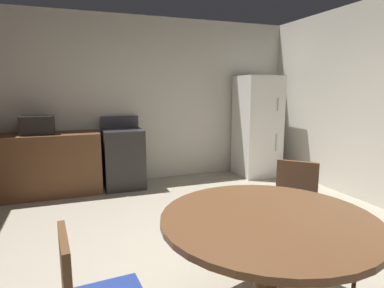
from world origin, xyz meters
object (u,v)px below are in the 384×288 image
(microwave, at_px, (37,125))
(chair_northeast, at_px, (294,203))
(refrigerator, at_px, (257,126))
(dining_table, at_px, (267,239))
(oven_range, at_px, (123,158))

(microwave, distance_m, chair_northeast, 3.60)
(refrigerator, bearing_deg, chair_northeast, -114.44)
(dining_table, bearing_deg, microwave, 114.91)
(microwave, bearing_deg, refrigerator, -0.81)
(oven_range, distance_m, chair_northeast, 2.93)
(refrigerator, bearing_deg, oven_range, 178.70)
(dining_table, relative_size, chair_northeast, 1.54)
(oven_range, bearing_deg, chair_northeast, -66.44)
(refrigerator, xyz_separation_m, microwave, (-3.55, 0.05, 0.15))
(refrigerator, height_order, chair_northeast, refrigerator)
(dining_table, xyz_separation_m, chair_northeast, (0.77, 0.73, -0.11))
(refrigerator, relative_size, microwave, 4.00)
(oven_range, xyz_separation_m, refrigerator, (2.36, -0.05, 0.41))
(dining_table, height_order, chair_northeast, chair_northeast)
(oven_range, distance_m, refrigerator, 2.40)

